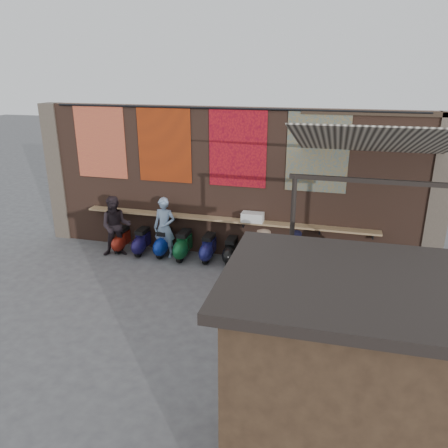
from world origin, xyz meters
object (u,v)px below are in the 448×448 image
Objects in this scene: diner_left at (165,228)px; scooter_stool_5 at (231,251)px; scooter_stool_4 at (208,248)px; scooter_stool_0 at (122,240)px; scooter_stool_3 at (183,245)px; market_stall at (344,393)px; scooter_stool_1 at (142,242)px; diner_right at (116,226)px; shopper_tan at (263,260)px; scooter_stool_6 at (252,254)px; scooter_stool_7 at (276,256)px; shopper_navy at (295,266)px; shopper_grey at (404,286)px; shelf_box at (253,217)px; scooter_stool_8 at (301,259)px; scooter_stool_2 at (163,243)px.

scooter_stool_5 is at bearing 2.06° from diner_left.
scooter_stool_0 is at bearing -179.98° from scooter_stool_4.
market_stall is at bearing -54.88° from scooter_stool_3.
scooter_stool_4 is (1.93, 0.04, 0.00)m from scooter_stool_1.
shopper_tan is at bearing -34.96° from diner_right.
scooter_stool_6 is at bearing -18.05° from diner_right.
scooter_stool_7 is (1.84, -0.01, -0.00)m from scooter_stool_4.
scooter_stool_4 is at bearing 1.15° from scooter_stool_1.
scooter_stool_1 is at bearing -178.10° from diner_left.
diner_left is (-1.85, -0.04, 0.50)m from scooter_stool_5.
shopper_grey is (2.20, -0.23, -0.05)m from shopper_navy.
shelf_box is 1.64m from scooter_stool_8.
shelf_box is 2.61m from scooter_stool_2.
scooter_stool_3 is at bearing -14.42° from diner_right.
scooter_stool_4 is at bearing 179.70° from scooter_stool_7.
scooter_stool_2 is 7.80m from market_stall.
scooter_stool_6 is 6.50m from market_stall.
diner_left is (0.70, 0.01, 0.48)m from scooter_stool_1.
scooter_stool_8 is (1.34, -0.33, -0.89)m from shelf_box.
shelf_box is 0.71× the size of scooter_stool_3.
scooter_stool_2 is at bearing 178.64° from scooter_stool_6.
scooter_stool_6 is at bearing 109.92° from market_stall.
scooter_stool_1 is 6.86m from shopper_grey.
scooter_stool_4 reaches higher than scooter_stool_1.
scooter_stool_0 is at bearing 135.87° from shopper_tan.
diner_right is (-2.54, -0.30, 0.49)m from scooter_stool_4.
scooter_stool_2 reaches higher than scooter_stool_1.
scooter_stool_6 is (0.08, -0.32, -0.91)m from shelf_box.
scooter_stool_2 is 1.03× the size of scooter_stool_7.
diner_right is (0.03, -0.30, 0.51)m from scooter_stool_0.
shopper_navy is 1.10× the size of shopper_tan.
scooter_stool_2 is at bearing -18.46° from shopper_navy.
scooter_stool_2 is 0.48m from diner_left.
scooter_stool_5 is (1.92, 0.01, -0.03)m from scooter_stool_2.
shopper_grey is (7.22, -1.52, -0.06)m from diner_right.
market_stall is at bearing -64.45° from scooter_stool_5.
scooter_stool_0 is 5.32m from shopper_navy.
shelf_box is 0.38× the size of shopper_tan.
shelf_box is 0.81× the size of scooter_stool_0.
diner_right reaches higher than scooter_stool_8.
scooter_stool_3 is 0.51× the size of shopper_grey.
shopper_grey is 0.58× the size of market_stall.
scooter_stool_7 is at bearing -0.11° from scooter_stool_0.
shopper_navy is (1.26, -1.54, 0.50)m from scooter_stool_6.
scooter_stool_2 is 1.36m from diner_right.
scooter_stool_1 is at bearing 131.19° from market_stall.
shopper_tan reaches higher than scooter_stool_2.
diner_left reaches higher than shopper_tan.
scooter_stool_3 is (1.88, -0.06, 0.05)m from scooter_stool_0.
diner_right is at bearing -177.11° from scooter_stool_8.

